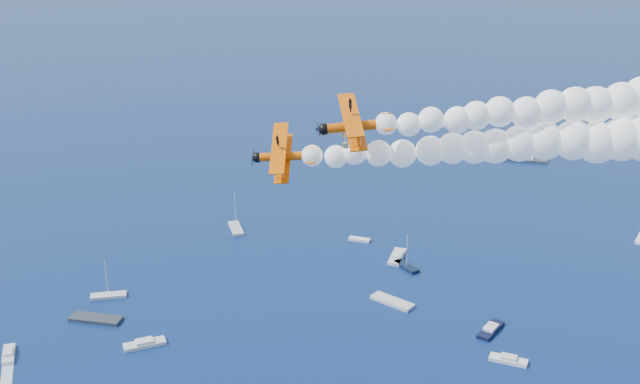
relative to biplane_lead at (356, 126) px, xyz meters
The scene contains 4 objects.
biplane_lead is the anchor object (origin of this frame).
biplane_trail 9.52m from the biplane_lead, 166.33° to the right, with size 7.33×8.22×4.95m, color #E95D04, non-canonical shape.
smoke_trail_trail 23.72m from the biplane_lead, 35.69° to the left, with size 55.98×34.98×11.26m, color white, non-canonical shape.
spectator_boats 110.19m from the biplane_lead, 93.91° to the left, with size 224.20×196.49×0.70m.
Camera 1 is at (48.59, -50.82, 84.87)m, focal length 46.26 mm.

